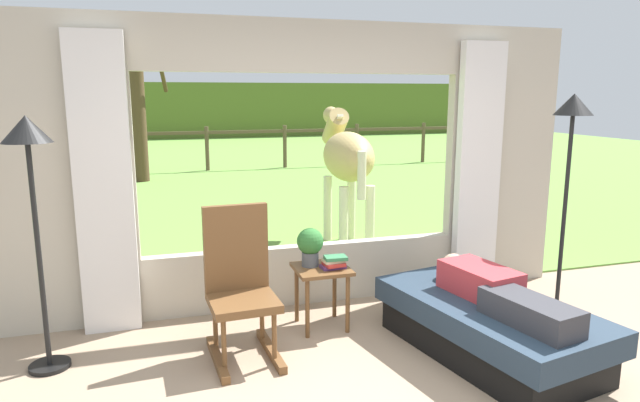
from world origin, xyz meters
The scene contains 16 objects.
back_wall_with_window centered at (0.00, 2.26, 1.25)m, with size 5.20×0.12×2.55m.
curtain_panel_left centered at (-1.69, 2.12, 1.20)m, with size 0.44×0.10×2.40m, color silver.
curtain_panel_right centered at (1.69, 2.12, 1.20)m, with size 0.44×0.10×2.40m, color silver.
outdoor_pasture_lawn centered at (0.00, 13.16, 0.01)m, with size 36.00×21.68×0.02m, color olive.
distant_hill_ridge centered at (0.00, 23.00, 1.20)m, with size 36.00×2.00×2.40m, color #556929.
recliner_sofa centered at (1.02, 0.84, 0.22)m, with size 1.21×1.84×0.42m.
reclining_person centered at (1.02, 0.79, 0.52)m, with size 0.45×1.43×0.22m.
rocking_chair centered at (-0.74, 1.39, 0.55)m, with size 0.51×0.70×1.12m.
side_table centered at (-0.03, 1.67, 0.43)m, with size 0.44×0.44×0.52m.
potted_plant centered at (-0.11, 1.73, 0.70)m, with size 0.22×0.22×0.32m.
book_stack centered at (0.06, 1.61, 0.57)m, with size 0.21×0.17×0.10m.
floor_lamp_left centered at (-2.09, 1.56, 1.44)m, with size 0.32×0.32×1.78m.
floor_lamp_right centered at (2.08, 1.36, 1.56)m, with size 0.32×0.32×1.93m.
horse centered at (0.98, 3.92, 1.16)m, with size 0.66×1.82×1.73m.
pasture_tree centered at (-1.54, 10.21, 1.64)m, with size 1.20×1.02×3.23m.
pasture_fence_line centered at (0.00, 11.55, 0.74)m, with size 16.10×0.10×1.10m.
Camera 1 is at (-1.30, -2.48, 1.92)m, focal length 30.96 mm.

